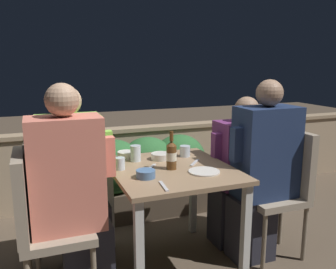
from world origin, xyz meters
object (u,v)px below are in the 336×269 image
object	(u,v)px
person_coral_top	(73,195)
beer_bottle	(171,155)
chair_left_near	(39,216)
person_green_blouse	(76,181)
chair_right_near	(283,181)
chair_left_far	(46,196)
person_navy_jumper	(261,171)
person_purple_stripe	(240,171)
chair_right_far	(261,171)

from	to	relation	value
person_coral_top	beer_bottle	world-z (taller)	person_coral_top
chair_left_near	beer_bottle	distance (m)	0.91
chair_left_near	person_coral_top	xyz separation A→B (m)	(0.20, 0.00, 0.10)
person_green_blouse	chair_right_near	distance (m)	1.51
chair_left_near	chair_left_far	xyz separation A→B (m)	(0.05, 0.32, 0.00)
person_navy_jumper	beer_bottle	xyz separation A→B (m)	(-0.66, 0.10, 0.16)
person_coral_top	person_purple_stripe	bearing A→B (deg)	11.56
chair_left_far	person_purple_stripe	distance (m)	1.46
chair_left_far	beer_bottle	xyz separation A→B (m)	(0.81, -0.21, 0.26)
person_coral_top	person_green_blouse	size ratio (longest dim) A/B	1.03
chair_left_near	person_navy_jumper	xyz separation A→B (m)	(1.53, 0.01, 0.10)
chair_right_far	person_purple_stripe	distance (m)	0.20
chair_right_near	person_purple_stripe	distance (m)	0.34
person_navy_jumper	chair_right_far	bearing A→B (deg)	53.78
person_navy_jumper	chair_right_near	bearing A→B (deg)	-0.00
person_green_blouse	chair_right_near	xyz separation A→B (m)	(1.47, -0.31, -0.08)
chair_right_near	person_navy_jumper	size ratio (longest dim) A/B	0.72
chair_left_near	chair_right_far	size ratio (longest dim) A/B	1.00
person_green_blouse	chair_left_far	bearing A→B (deg)	180.00
person_coral_top	beer_bottle	size ratio (longest dim) A/B	5.07
chair_left_far	chair_right_near	bearing A→B (deg)	-10.47
chair_left_near	person_navy_jumper	distance (m)	1.53
person_purple_stripe	beer_bottle	distance (m)	0.71
person_coral_top	chair_right_far	xyz separation A→B (m)	(1.52, 0.27, -0.10)
chair_left_near	chair_right_far	xyz separation A→B (m)	(1.72, 0.27, 0.00)
person_navy_jumper	person_purple_stripe	distance (m)	0.27
chair_left_near	chair_left_far	bearing A→B (deg)	80.53
person_green_blouse	chair_right_far	distance (m)	1.47
chair_left_far	person_navy_jumper	xyz separation A→B (m)	(1.47, -0.31, 0.10)
chair_left_far	person_navy_jumper	world-z (taller)	person_navy_jumper
person_navy_jumper	chair_right_far	size ratio (longest dim) A/B	1.40
chair_right_near	chair_right_far	bearing A→B (deg)	91.51
person_coral_top	beer_bottle	distance (m)	0.69
chair_left_far	chair_left_near	bearing A→B (deg)	-99.47
person_coral_top	person_purple_stripe	distance (m)	1.34
chair_right_far	person_coral_top	bearing A→B (deg)	-169.96
person_navy_jumper	person_green_blouse	bearing A→B (deg)	166.36
chair_left_far	person_coral_top	bearing A→B (deg)	-65.26
chair_left_far	person_green_blouse	distance (m)	0.21
person_coral_top	chair_right_near	size ratio (longest dim) A/B	1.40
person_navy_jumper	chair_left_far	bearing A→B (deg)	168.15
person_coral_top	chair_right_near	xyz separation A→B (m)	(1.53, 0.01, -0.10)
chair_left_near	person_purple_stripe	bearing A→B (deg)	10.08
person_coral_top	chair_right_near	world-z (taller)	person_coral_top
person_navy_jumper	person_purple_stripe	xyz separation A→B (m)	(-0.01, 0.26, -0.08)
person_purple_stripe	chair_left_far	bearing A→B (deg)	178.15
chair_right_far	chair_left_far	bearing A→B (deg)	178.38
person_green_blouse	person_purple_stripe	world-z (taller)	person_green_blouse
person_green_blouse	chair_right_near	bearing A→B (deg)	-11.85
chair_right_far	person_green_blouse	bearing A→B (deg)	178.16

